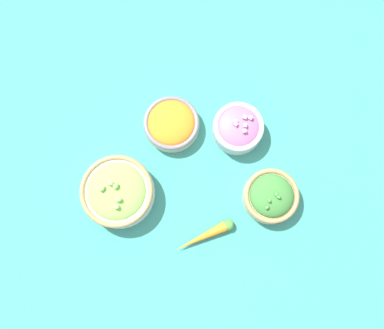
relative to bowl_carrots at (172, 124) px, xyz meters
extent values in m
plane|color=#337F75|center=(-0.08, 0.09, -0.02)|extent=(3.00, 3.00, 0.00)
cylinder|color=beige|center=(0.00, 0.00, -0.01)|extent=(0.14, 0.14, 0.03)
torus|color=slate|center=(0.00, 0.00, 0.01)|extent=(0.14, 0.14, 0.01)
ellipsoid|color=orange|center=(0.00, 0.00, 0.01)|extent=(0.11, 0.11, 0.04)
cylinder|color=silver|center=(0.08, 0.20, 0.00)|extent=(0.17, 0.17, 0.05)
torus|color=#997A4C|center=(0.08, 0.20, 0.03)|extent=(0.17, 0.17, 0.01)
ellipsoid|color=#7ABC4C|center=(0.08, 0.20, 0.03)|extent=(0.14, 0.14, 0.03)
ellipsoid|color=#99D166|center=(0.11, 0.20, 0.05)|extent=(0.02, 0.02, 0.01)
ellipsoid|color=#99D166|center=(0.06, 0.23, 0.05)|extent=(0.02, 0.01, 0.01)
ellipsoid|color=#99D166|center=(0.06, 0.21, 0.05)|extent=(0.02, 0.01, 0.01)
ellipsoid|color=#99D166|center=(0.09, 0.18, 0.05)|extent=(0.02, 0.01, 0.01)
ellipsoid|color=#99D166|center=(0.08, 0.19, 0.05)|extent=(0.01, 0.02, 0.01)
cylinder|color=beige|center=(-0.28, 0.11, -0.01)|extent=(0.13, 0.13, 0.04)
torus|color=#997A4C|center=(-0.28, 0.11, 0.01)|extent=(0.13, 0.13, 0.01)
ellipsoid|color=#387533|center=(-0.28, 0.11, 0.01)|extent=(0.10, 0.10, 0.05)
ellipsoid|color=#47893D|center=(-0.27, 0.13, 0.04)|extent=(0.01, 0.01, 0.01)
ellipsoid|color=#47893D|center=(-0.28, 0.11, 0.04)|extent=(0.01, 0.01, 0.01)
ellipsoid|color=#47893D|center=(-0.29, 0.11, 0.04)|extent=(0.01, 0.01, 0.01)
ellipsoid|color=#47893D|center=(-0.27, 0.14, 0.03)|extent=(0.01, 0.01, 0.01)
cylinder|color=#B2C1CC|center=(-0.16, -0.03, 0.00)|extent=(0.12, 0.12, 0.05)
torus|color=silver|center=(-0.16, -0.03, 0.02)|extent=(0.12, 0.12, 0.01)
ellipsoid|color=#9E5B8E|center=(-0.16, -0.03, 0.02)|extent=(0.10, 0.10, 0.03)
cube|color=#C699C1|center=(-0.15, -0.03, 0.04)|extent=(0.01, 0.01, 0.01)
cube|color=#C699C1|center=(-0.18, -0.05, 0.04)|extent=(0.01, 0.01, 0.01)
cube|color=#C699C1|center=(-0.15, -0.03, 0.04)|extent=(0.01, 0.01, 0.01)
cube|color=#C699C1|center=(-0.17, -0.05, 0.04)|extent=(0.01, 0.01, 0.01)
cube|color=#C699C1|center=(-0.17, -0.02, 0.04)|extent=(0.01, 0.01, 0.01)
cube|color=#C699C1|center=(-0.17, -0.03, 0.04)|extent=(0.01, 0.01, 0.01)
cone|color=orange|center=(-0.14, 0.25, -0.01)|extent=(0.11, 0.10, 0.02)
sphere|color=#4C9338|center=(-0.20, 0.20, -0.01)|extent=(0.03, 0.03, 0.03)
camera|label=1|loc=(-0.12, 0.26, 1.01)|focal=40.00mm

